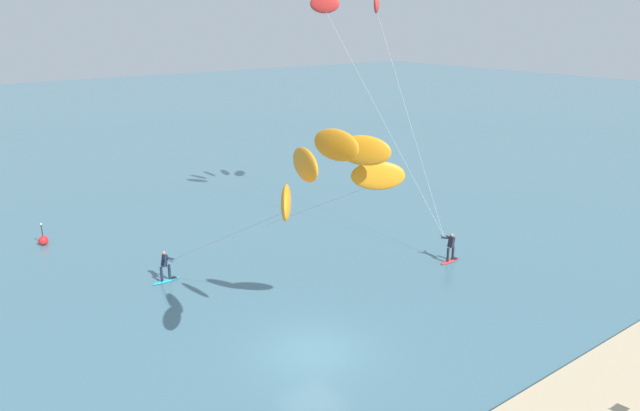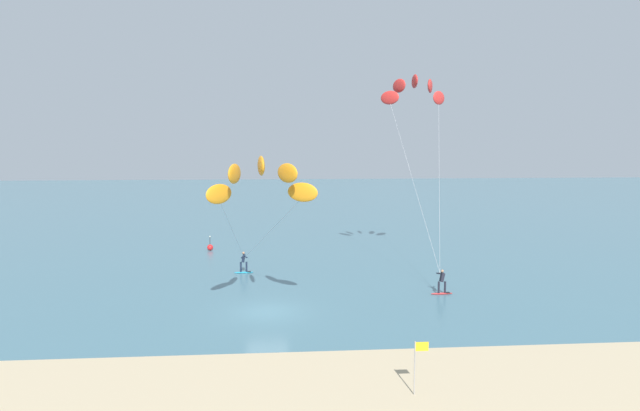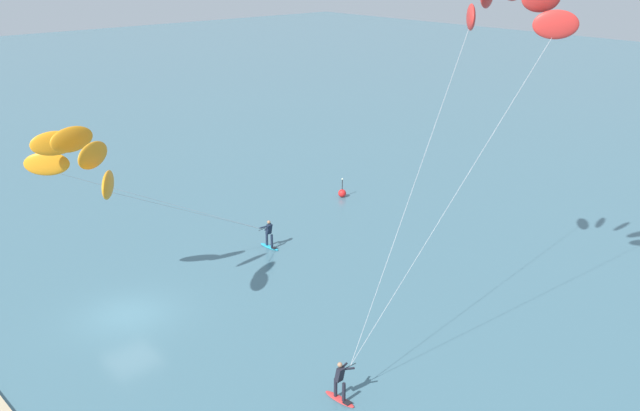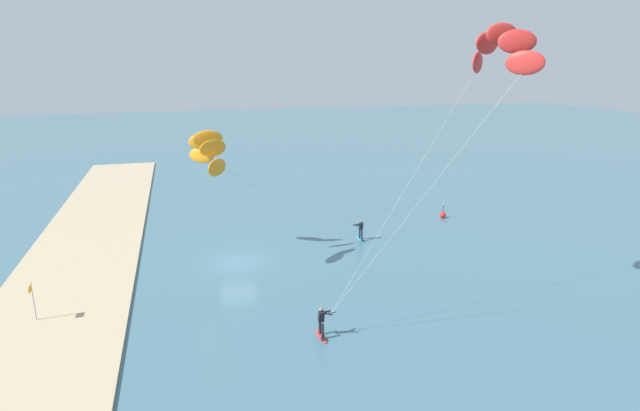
{
  "view_description": "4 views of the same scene",
  "coord_description": "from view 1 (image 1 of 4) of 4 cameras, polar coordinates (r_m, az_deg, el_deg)",
  "views": [
    {
      "loc": [
        -12.62,
        -17.09,
        13.0
      ],
      "look_at": [
        6.1,
        7.61,
        3.17
      ],
      "focal_mm": 33.46,
      "sensor_mm": 36.0,
      "label": 1
    },
    {
      "loc": [
        0.71,
        -31.89,
        10.13
      ],
      "look_at": [
        3.94,
        9.35,
        5.34
      ],
      "focal_mm": 30.51,
      "sensor_mm": 36.0,
      "label": 2
    },
    {
      "loc": [
        28.74,
        -13.09,
        16.52
      ],
      "look_at": [
        6.26,
        6.71,
        5.65
      ],
      "focal_mm": 40.14,
      "sensor_mm": 36.0,
      "label": 3
    },
    {
      "loc": [
        34.75,
        -3.47,
        13.82
      ],
      "look_at": [
        2.67,
        5.38,
        4.48
      ],
      "focal_mm": 28.98,
      "sensor_mm": 36.0,
      "label": 4
    }
  ],
  "objects": [
    {
      "name": "ground_plane",
      "position": [
        24.9,
        -0.63,
        -13.87
      ],
      "size": [
        240.0,
        240.0,
        0.0
      ],
      "primitive_type": "plane",
      "color": "#426B7A"
    },
    {
      "name": "kitesurfer_mid_water",
      "position": [
        20.8,
        0.66,
        3.16
      ],
      "size": [
        6.27,
        13.14,
        9.41
      ],
      "color": "#23ADD1",
      "rests_on": "ground"
    },
    {
      "name": "marker_buoy",
      "position": [
        39.18,
        -24.94,
        -3.03
      ],
      "size": [
        0.56,
        0.56,
        1.38
      ],
      "color": "red",
      "rests_on": "ground"
    },
    {
      "name": "kitesurfer_nearshore",
      "position": [
        37.7,
        3.4,
        18.8
      ],
      "size": [
        5.48,
        10.14,
        15.6
      ],
      "color": "red",
      "rests_on": "ground"
    }
  ]
}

